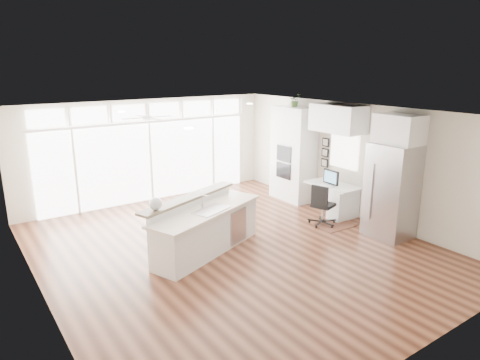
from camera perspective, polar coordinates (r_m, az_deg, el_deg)
floor at (r=8.68m, az=-0.94°, el=-9.16°), size 7.00×8.00×0.02m
ceiling at (r=7.96m, az=-1.02°, el=8.91°), size 7.00×8.00×0.02m
wall_back at (r=11.66m, az=-12.08°, el=3.88°), size 7.00×0.04×2.70m
wall_front at (r=5.57m, az=23.08°, el=-9.59°), size 7.00×0.04×2.70m
wall_left at (r=6.99m, az=-25.60°, el=-4.89°), size 0.04×8.00×2.70m
wall_right at (r=10.52m, az=15.03°, el=2.49°), size 0.04×8.00×2.70m
glass_wall at (r=11.67m, az=-11.88°, el=2.39°), size 5.80×0.06×2.08m
transom_row at (r=11.46m, az=-12.24°, el=8.89°), size 5.90×0.06×0.40m
desk_window at (r=10.64m, az=13.74°, el=3.81°), size 0.04×0.85×0.85m
ceiling_fan at (r=10.21m, az=-12.34°, el=8.72°), size 1.16×1.16×0.32m
recessed_lights at (r=8.13m, az=-1.82°, el=8.90°), size 3.40×3.00×0.02m
oven_cabinet at (r=11.53m, az=7.11°, el=3.46°), size 0.64×1.20×2.50m
desk_nook at (r=10.69m, az=12.17°, el=-2.52°), size 0.72×1.30×0.76m
upper_cabinets at (r=10.30m, az=12.94°, el=8.01°), size 0.64×1.30×0.64m
refrigerator at (r=9.51m, az=19.55°, el=-1.38°), size 0.76×0.90×2.00m
fridge_cabinet at (r=9.29m, az=20.47°, el=6.39°), size 0.64×0.90×0.60m
framed_photos at (r=11.08m, az=11.30°, el=3.60°), size 0.06×0.22×0.80m
kitchen_island at (r=8.38m, az=-4.41°, el=-6.13°), size 2.85×1.90×1.06m
rug at (r=10.09m, az=12.51°, el=-5.88°), size 0.91×0.67×0.01m
office_chair at (r=9.93m, az=11.05°, el=-3.24°), size 0.61×0.59×0.95m
fishbowl at (r=7.75m, az=-11.20°, el=-3.11°), size 0.31×0.31×0.23m
monitor at (r=10.48m, az=12.05°, el=0.39°), size 0.09×0.47×0.39m
keyboard at (r=10.40m, az=11.35°, el=-0.73°), size 0.14×0.36×0.02m
potted_plant at (r=11.33m, az=7.34°, el=10.31°), size 0.30×0.34×0.26m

